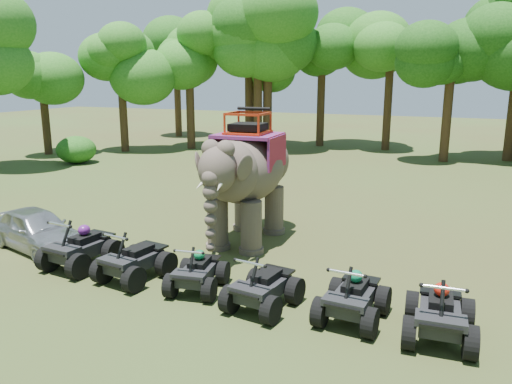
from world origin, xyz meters
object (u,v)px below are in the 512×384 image
parked_car (36,229)px  atv_2 (197,267)px  atv_3 (263,281)px  atv_0 (80,242)px  atv_1 (134,254)px  elephant (247,176)px  atv_5 (441,306)px  atv_4 (353,291)px

parked_car → atv_2: (5.77, -0.70, -0.02)m
atv_3 → atv_0: bearing=-175.6°
parked_car → atv_1: atv_1 is taller
elephant → atv_0: (-3.14, -3.75, -1.32)m
atv_2 → atv_5: atv_5 is taller
atv_1 → atv_3: size_ratio=1.04×
atv_2 → atv_3: 1.79m
atv_2 → atv_5: (5.38, -0.14, 0.08)m
atv_1 → atv_5: size_ratio=0.99×
elephant → atv_1: bearing=-111.1°
parked_car → atv_2: parked_car is taller
elephant → atv_5: size_ratio=2.66×
elephant → parked_car: (-5.34, -3.14, -1.40)m
atv_3 → atv_5: (3.61, 0.11, 0.03)m
atv_0 → atv_5: (8.95, -0.22, -0.03)m
atv_4 → atv_3: bearing=-169.9°
elephant → atv_3: bearing=-63.9°
elephant → atv_0: size_ratio=2.56×
elephant → atv_5: bearing=-36.5°
atv_0 → atv_4: size_ratio=1.08×
parked_car → atv_4: atv_4 is taller
atv_2 → atv_5: 5.39m
atv_3 → parked_car: bearing=-179.3°
atv_2 → atv_0: bearing=169.7°
atv_0 → atv_4: (7.25, -0.12, -0.05)m
atv_0 → atv_1: size_ratio=1.05×
parked_car → atv_2: 5.81m
atv_2 → atv_3: size_ratio=0.93×
atv_5 → atv_2: bearing=174.9°
elephant → atv_2: size_ratio=3.02×
atv_1 → atv_0: bearing=-175.9°
atv_1 → atv_4: atv_1 is taller
atv_0 → atv_1: bearing=1.4°
atv_3 → atv_5: atv_5 is taller
elephant → atv_3: (2.20, -4.09, -1.37)m
parked_car → atv_1: bearing=-85.3°
atv_1 → atv_2: bearing=9.4°
atv_0 → atv_5: size_ratio=1.04×
atv_3 → atv_4: atv_4 is taller
atv_5 → atv_3: bearing=178.2°
atv_1 → atv_2: size_ratio=1.13×
atv_3 → atv_1: bearing=-175.4°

